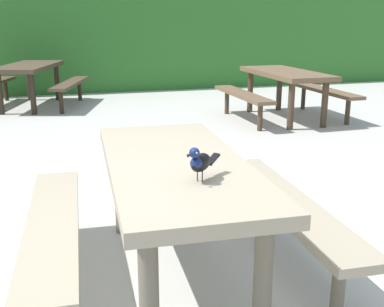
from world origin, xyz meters
The scene contains 6 objects.
ground_plane centered at (0.00, 0.00, 0.00)m, with size 60.00×60.00×0.00m, color #B7B5AD.
hedge_wall centered at (0.00, 8.67, 0.99)m, with size 28.00×1.82×1.98m, color #2D6B28.
picnic_table_foreground centered at (0.34, 0.19, 0.56)m, with size 1.77×1.84×0.74m.
bird_grackle centered at (0.36, -0.21, 0.84)m, with size 0.23×0.21×0.18m.
picnic_table_mid_right centered at (3.12, 4.26, 0.56)m, with size 1.69×1.81×0.74m.
picnic_table_far_centre centered at (-0.67, 6.47, 0.56)m, with size 2.10×2.12×0.74m.
Camera 1 is at (-0.30, -2.31, 1.51)m, focal length 44.40 mm.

